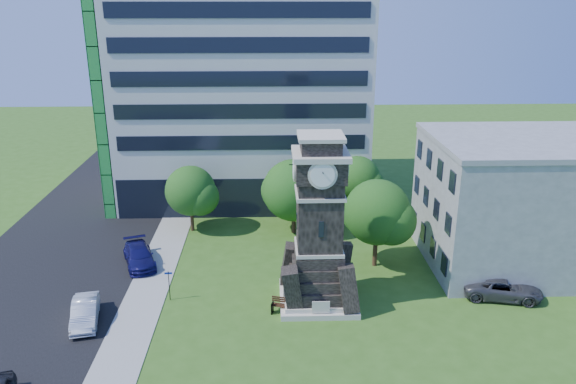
{
  "coord_description": "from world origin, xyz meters",
  "views": [
    {
      "loc": [
        -0.29,
        -33.45,
        20.57
      ],
      "look_at": [
        1.05,
        7.74,
        6.31
      ],
      "focal_mm": 35.0,
      "sensor_mm": 36.0,
      "label": 1
    }
  ],
  "objects_px": {
    "clock_tower": "(319,233)",
    "park_bench": "(286,305)",
    "car_east_lot": "(502,288)",
    "car_street_mid": "(85,312)",
    "car_street_north": "(139,256)",
    "street_sign": "(169,282)"
  },
  "relations": [
    {
      "from": "clock_tower",
      "to": "park_bench",
      "type": "distance_m",
      "value": 5.45
    },
    {
      "from": "clock_tower",
      "to": "car_street_mid",
      "type": "relative_size",
      "value": 2.67
    },
    {
      "from": "car_street_north",
      "to": "street_sign",
      "type": "relative_size",
      "value": 2.35
    },
    {
      "from": "clock_tower",
      "to": "park_bench",
      "type": "relative_size",
      "value": 5.93
    },
    {
      "from": "clock_tower",
      "to": "car_east_lot",
      "type": "distance_m",
      "value": 14.11
    },
    {
      "from": "car_east_lot",
      "to": "park_bench",
      "type": "xyz_separation_m",
      "value": [
        -15.66,
        -1.52,
        -0.21
      ]
    },
    {
      "from": "car_east_lot",
      "to": "park_bench",
      "type": "height_order",
      "value": "car_east_lot"
    },
    {
      "from": "car_street_mid",
      "to": "car_street_north",
      "type": "height_order",
      "value": "car_street_north"
    },
    {
      "from": "car_street_mid",
      "to": "street_sign",
      "type": "height_order",
      "value": "street_sign"
    },
    {
      "from": "car_street_mid",
      "to": "park_bench",
      "type": "height_order",
      "value": "car_street_mid"
    },
    {
      "from": "clock_tower",
      "to": "park_bench",
      "type": "height_order",
      "value": "clock_tower"
    },
    {
      "from": "car_east_lot",
      "to": "car_street_north",
      "type": "bearing_deg",
      "value": 88.77
    },
    {
      "from": "car_street_north",
      "to": "street_sign",
      "type": "height_order",
      "value": "street_sign"
    },
    {
      "from": "car_street_mid",
      "to": "car_east_lot",
      "type": "height_order",
      "value": "car_east_lot"
    },
    {
      "from": "clock_tower",
      "to": "car_street_mid",
      "type": "bearing_deg",
      "value": -171.68
    },
    {
      "from": "clock_tower",
      "to": "car_street_mid",
      "type": "height_order",
      "value": "clock_tower"
    },
    {
      "from": "park_bench",
      "to": "street_sign",
      "type": "relative_size",
      "value": 0.91
    },
    {
      "from": "car_east_lot",
      "to": "park_bench",
      "type": "relative_size",
      "value": 2.71
    },
    {
      "from": "clock_tower",
      "to": "car_street_north",
      "type": "distance_m",
      "value": 16.01
    },
    {
      "from": "car_street_mid",
      "to": "street_sign",
      "type": "bearing_deg",
      "value": 16.14
    },
    {
      "from": "street_sign",
      "to": "park_bench",
      "type": "bearing_deg",
      "value": -16.56
    },
    {
      "from": "car_street_mid",
      "to": "car_street_north",
      "type": "relative_size",
      "value": 0.86
    }
  ]
}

